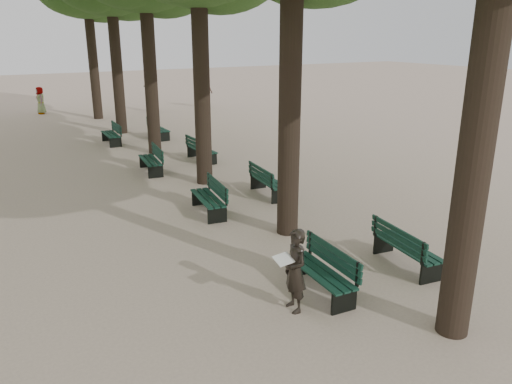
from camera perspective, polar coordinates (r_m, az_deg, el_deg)
ground at (r=9.55m, az=5.97°, el=-12.25°), size 120.00×120.00×0.00m
bench_left_0 at (r=9.72m, az=7.31°, el=-9.92°), size 0.69×1.83×0.92m
bench_left_1 at (r=13.76m, az=-5.46°, el=-1.38°), size 0.81×1.86×0.92m
bench_left_2 at (r=18.16m, az=-11.93°, el=3.05°), size 0.78×1.85×0.92m
bench_left_3 at (r=23.32m, az=-16.21°, el=5.95°), size 0.63×1.82×0.92m
bench_right_0 at (r=11.11m, az=16.79°, el=-6.89°), size 0.81×1.86×0.92m
bench_right_1 at (r=15.22m, az=1.46°, el=0.59°), size 0.76×1.85×0.92m
bench_right_2 at (r=19.53m, az=-6.22°, el=4.36°), size 0.60×1.81×0.92m
bench_right_3 at (r=24.09m, az=-11.06°, el=6.68°), size 0.58×1.80×0.92m
man_with_map at (r=8.90m, az=4.50°, el=-8.95°), size 0.62×0.65×1.54m
pedestrian_b at (r=32.63m, az=-12.08°, el=10.58°), size 0.42×1.19×1.81m
pedestrian_d at (r=33.63m, az=-23.40°, el=9.59°), size 0.38×0.82×1.63m
pedestrian_c at (r=33.86m, az=-5.86°, el=11.21°), size 1.17×0.54×1.92m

